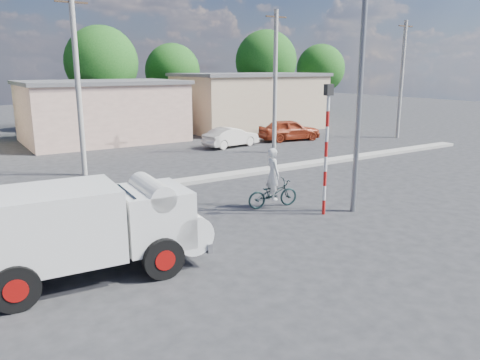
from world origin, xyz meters
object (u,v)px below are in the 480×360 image
car_cream (231,137)px  car_red (290,130)px  bicycle (273,194)px  truck (92,226)px  cyclist (273,182)px  streetlight (358,65)px  traffic_pole (327,139)px

car_cream → car_red: size_ratio=0.87×
bicycle → truck: bearing=117.6°
cyclist → car_cream: (5.71, 11.99, -0.31)m
car_red → car_cream: bearing=100.8°
cyclist → car_cream: bearing=-15.3°
car_cream → streetlight: 15.07m
streetlight → car_cream: bearing=74.6°
car_cream → streetlight: size_ratio=0.41×
truck → bicycle: 7.36m
traffic_pole → streetlight: size_ratio=0.48×
car_red → traffic_pole: 16.77m
bicycle → car_cream: size_ratio=0.51×
streetlight → cyclist: bearing=134.6°
cyclist → streetlight: 4.86m
car_red → bicycle: bearing=149.0°
bicycle → traffic_pole: traffic_pole is taller
car_red → streetlight: streetlight is taller
cyclist → car_red: cyclist is taller
cyclist → car_cream: cyclist is taller
truck → car_red: size_ratio=1.30×
truck → car_cream: bearing=52.3°
truck → car_cream: 19.06m
car_cream → car_red: 4.76m
car_cream → streetlight: bearing=155.9°
traffic_pole → streetlight: bearing=-17.7°
car_cream → traffic_pole: 14.56m
car_cream → streetlight: streetlight is taller
streetlight → truck: bearing=-178.2°
bicycle → car_red: (10.47, 12.06, 0.23)m
cyclist → truck: bearing=117.6°
bicycle → car_cream: (5.71, 11.99, 0.11)m
truck → bicycle: size_ratio=2.92×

